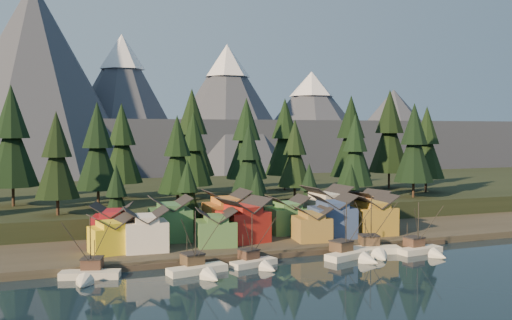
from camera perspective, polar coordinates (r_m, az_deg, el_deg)
name	(u,v)px	position (r m, az deg, el deg)	size (l,w,h in m)	color
ground	(312,276)	(100.77, 5.65, -11.50)	(500.00, 500.00, 0.00)	black
shore_strip	(237,233)	(136.74, -1.91, -7.29)	(400.00, 50.00, 1.50)	#312E24
hillside	(186,199)	(183.89, -6.99, -3.94)	(420.00, 100.00, 6.00)	black
dock	(275,254)	(115.24, 1.94, -9.37)	(80.00, 4.00, 1.00)	#3F362D
mountain_ridge	(120,128)	(303.41, -13.42, 3.10)	(560.00, 190.00, 90.00)	#444A58
boat_0	(88,267)	(101.48, -16.41, -10.19)	(10.77, 11.26, 11.91)	beige
boat_1	(200,262)	(101.36, -5.59, -10.10)	(11.41, 12.06, 12.18)	silver
boat_2	(257,256)	(106.35, 0.10, -9.55)	(9.66, 10.14, 10.90)	silver
boat_4	(353,247)	(113.69, 9.67, -8.61)	(11.00, 11.55, 12.47)	white
boat_5	(374,243)	(118.96, 11.73, -8.13)	(12.32, 12.92, 12.88)	white
boat_6	(424,243)	(121.75, 16.47, -8.00)	(10.26, 10.95, 11.61)	silver
house_front_0	(110,233)	(114.14, -14.37, -7.10)	(8.41, 8.08, 7.36)	yellow
house_front_1	(146,228)	(114.66, -10.98, -6.73)	(8.57, 8.27, 8.43)	silver
house_front_2	(216,226)	(118.00, -4.03, -6.63)	(8.79, 8.85, 7.56)	#44713D
house_front_3	(243,219)	(121.67, -1.30, -5.88)	(10.78, 10.44, 9.35)	maroon
house_front_4	(312,223)	(123.51, 5.58, -6.26)	(8.08, 8.57, 7.32)	olive
house_front_5	(332,215)	(127.65, 7.64, -5.44)	(9.98, 9.26, 9.54)	navy
house_front_6	(372,213)	(132.82, 11.57, -5.25)	(9.51, 9.03, 9.08)	#B28A2D
house_back_0	(113,223)	(121.30, -14.15, -6.17)	(9.66, 9.43, 8.68)	maroon
house_back_1	(170,218)	(123.88, -8.57, -5.73)	(8.74, 8.85, 9.45)	#3A6B3E
house_back_2	(227,211)	(129.82, -2.95, -5.15)	(9.50, 8.72, 10.09)	#B4702E
house_back_3	(288,214)	(131.49, 3.18, -5.39)	(8.55, 7.63, 8.58)	#4B8849
house_back_4	(326,207)	(136.57, 7.05, -4.68)	(10.03, 9.67, 10.45)	beige
house_back_5	(367,208)	(141.00, 11.06, -4.77)	(9.70, 9.77, 9.04)	#9C6537
tree_hill_1	(12,140)	(155.38, -23.22, 1.87)	(13.16, 13.16, 30.65)	#332319
tree_hill_2	(57,158)	(135.44, -19.29, 0.15)	(10.09, 10.09, 23.51)	#332319
tree_hill_3	(98,149)	(147.95, -15.56, 1.04)	(11.30, 11.30, 26.33)	#332319
tree_hill_4	(122,146)	(163.74, -13.26, 1.33)	(11.49, 11.49, 26.77)	#332319
tree_hill_5	(177,157)	(141.00, -7.87, 0.26)	(9.83, 9.83, 22.90)	#332319
tree_hill_6	(194,152)	(157.43, -6.26, 0.83)	(10.41, 10.41, 24.25)	#332319
tree_hill_7	(249,161)	(144.28, -0.70, -0.07)	(9.00, 9.00, 20.96)	#332319
tree_hill_8	(246,142)	(169.40, -0.96, 1.85)	(12.37, 12.37, 28.81)	#332319
tree_hill_9	(295,156)	(156.83, 3.91, 0.42)	(9.53, 9.53, 22.20)	#332319
tree_hill_10	(285,140)	(182.77, 2.90, 2.04)	(12.64, 12.64, 29.43)	#332319
tree_hill_11	(355,153)	(159.83, 9.88, 0.73)	(10.18, 10.18, 23.72)	#332319
tree_hill_12	(351,139)	(177.57, 9.47, 2.05)	(12.82, 12.82, 29.87)	#332319
tree_hill_13	(414,146)	(168.06, 15.52, 1.37)	(11.56, 11.56, 26.92)	#332319
tree_hill_14	(389,134)	(192.23, 13.21, 2.50)	(13.93, 13.93, 32.45)	#332319
tree_hill_15	(192,136)	(174.79, -6.41, 2.41)	(13.68, 13.68, 31.87)	#332319
tree_hill_17	(427,145)	(183.27, 16.68, 1.43)	(11.42, 11.42, 26.60)	#332319
tree_shore_0	(116,198)	(129.06, -13.78, -3.67)	(6.99, 6.99, 16.27)	#332319
tree_shore_1	(188,193)	(131.91, -6.86, -3.29)	(7.30, 7.30, 17.01)	#332319
tree_shore_2	(257,198)	(137.19, 0.06, -3.77)	(5.90, 5.90, 13.75)	#332319
tree_shore_3	(309,191)	(142.66, 5.33, -3.13)	(6.66, 6.66, 15.52)	#332319
tree_shore_4	(351,190)	(148.34, 9.50, -2.99)	(6.53, 6.53, 15.20)	#332319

